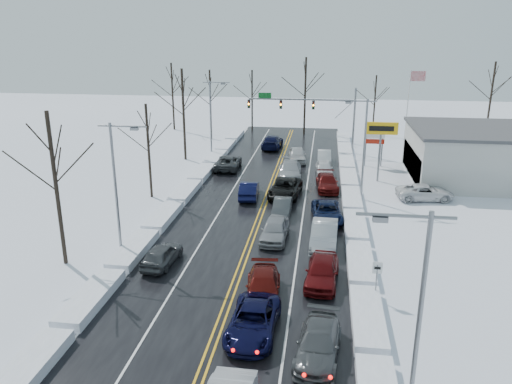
# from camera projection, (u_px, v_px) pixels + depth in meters

# --- Properties ---
(ground) EXTENTS (160.00, 160.00, 0.00)m
(ground) POSITION_uv_depth(u_px,v_px,m) (252.00, 237.00, 36.89)
(ground) COLOR silver
(ground) RESTS_ON ground
(road_surface) EXTENTS (14.00, 84.00, 0.01)m
(road_surface) POSITION_uv_depth(u_px,v_px,m) (256.00, 227.00, 38.77)
(road_surface) COLOR black
(road_surface) RESTS_ON ground
(snow_bank_left) EXTENTS (1.65, 72.00, 0.60)m
(snow_bank_left) POSITION_uv_depth(u_px,v_px,m) (162.00, 222.00, 39.76)
(snow_bank_left) COLOR white
(snow_bank_left) RESTS_ON ground
(snow_bank_right) EXTENTS (1.65, 72.00, 0.60)m
(snow_bank_right) POSITION_uv_depth(u_px,v_px,m) (355.00, 232.00, 37.78)
(snow_bank_right) COLOR white
(snow_bank_right) RESTS_ON ground
(traffic_signal_mast) EXTENTS (13.28, 0.39, 8.00)m
(traffic_signal_mast) POSITION_uv_depth(u_px,v_px,m) (313.00, 108.00, 61.12)
(traffic_signal_mast) COLOR slate
(traffic_signal_mast) RESTS_ON ground
(tires_plus_sign) EXTENTS (3.20, 0.34, 6.00)m
(tires_plus_sign) POSITION_uv_depth(u_px,v_px,m) (381.00, 132.00, 49.04)
(tires_plus_sign) COLOR slate
(tires_plus_sign) RESTS_ON ground
(used_vehicles_sign) EXTENTS (2.20, 0.22, 4.65)m
(used_vehicles_sign) POSITION_uv_depth(u_px,v_px,m) (375.00, 137.00, 55.22)
(used_vehicles_sign) COLOR slate
(used_vehicles_sign) RESTS_ON ground
(speed_limit_sign) EXTENTS (0.55, 0.09, 2.35)m
(speed_limit_sign) POSITION_uv_depth(u_px,v_px,m) (377.00, 274.00, 27.77)
(speed_limit_sign) COLOR slate
(speed_limit_sign) RESTS_ON ground
(flagpole) EXTENTS (1.87, 1.20, 10.00)m
(flagpole) POSITION_uv_depth(u_px,v_px,m) (409.00, 104.00, 61.34)
(flagpole) COLOR silver
(flagpole) RESTS_ON ground
(streetlight_se) EXTENTS (3.20, 0.25, 9.00)m
(streetlight_se) POSITION_uv_depth(u_px,v_px,m) (414.00, 311.00, 17.21)
(streetlight_se) COLOR slate
(streetlight_se) RESTS_ON ground
(streetlight_ne) EXTENTS (3.20, 0.25, 9.00)m
(streetlight_ne) POSITION_uv_depth(u_px,v_px,m) (362.00, 141.00, 43.59)
(streetlight_ne) COLOR slate
(streetlight_ne) RESTS_ON ground
(streetlight_sw) EXTENTS (3.20, 0.25, 9.00)m
(streetlight_sw) POSITION_uv_depth(u_px,v_px,m) (118.00, 179.00, 32.56)
(streetlight_sw) COLOR slate
(streetlight_sw) RESTS_ON ground
(streetlight_nw) EXTENTS (3.20, 0.25, 9.00)m
(streetlight_nw) POSITION_uv_depth(u_px,v_px,m) (212.00, 112.00, 58.94)
(streetlight_nw) COLOR slate
(streetlight_nw) RESTS_ON ground
(tree_left_b) EXTENTS (4.00, 4.00, 10.00)m
(tree_left_b) POSITION_uv_depth(u_px,v_px,m) (53.00, 160.00, 30.58)
(tree_left_b) COLOR #2D231C
(tree_left_b) RESTS_ON ground
(tree_left_c) EXTENTS (3.40, 3.40, 8.50)m
(tree_left_c) POSITION_uv_depth(u_px,v_px,m) (148.00, 133.00, 43.96)
(tree_left_c) COLOR #2D231C
(tree_left_c) RESTS_ON ground
(tree_left_d) EXTENTS (4.20, 4.20, 10.50)m
(tree_left_d) POSITION_uv_depth(u_px,v_px,m) (183.00, 97.00, 56.81)
(tree_left_d) COLOR #2D231C
(tree_left_d) RESTS_ON ground
(tree_left_e) EXTENTS (3.80, 3.80, 9.50)m
(tree_left_e) POSITION_uv_depth(u_px,v_px,m) (210.00, 91.00, 68.28)
(tree_left_e) COLOR #2D231C
(tree_left_e) RESTS_ON ground
(tree_far_a) EXTENTS (4.00, 4.00, 10.00)m
(tree_far_a) POSITION_uv_depth(u_px,v_px,m) (172.00, 83.00, 74.77)
(tree_far_a) COLOR #2D231C
(tree_far_a) RESTS_ON ground
(tree_far_b) EXTENTS (3.60, 3.60, 9.00)m
(tree_far_b) POSITION_uv_depth(u_px,v_px,m) (252.00, 89.00, 74.36)
(tree_far_b) COLOR #2D231C
(tree_far_b) RESTS_ON ground
(tree_far_c) EXTENTS (4.40, 4.40, 11.00)m
(tree_far_c) POSITION_uv_depth(u_px,v_px,m) (306.00, 81.00, 71.00)
(tree_far_c) COLOR #2D231C
(tree_far_c) RESTS_ON ground
(tree_far_d) EXTENTS (3.40, 3.40, 8.50)m
(tree_far_d) POSITION_uv_depth(u_px,v_px,m) (375.00, 93.00, 71.64)
(tree_far_d) COLOR #2D231C
(tree_far_d) RESTS_ON ground
(tree_far_e) EXTENTS (4.20, 4.20, 10.50)m
(tree_far_e) POSITION_uv_depth(u_px,v_px,m) (493.00, 85.00, 69.59)
(tree_far_e) COLOR #2D231C
(tree_far_e) RESTS_ON ground
(queued_car_2) EXTENTS (2.51, 5.17, 1.42)m
(queued_car_2) POSITION_uv_depth(u_px,v_px,m) (253.00, 333.00, 25.14)
(queued_car_2) COLOR black
(queued_car_2) RESTS_ON ground
(queued_car_3) EXTENTS (2.31, 4.90, 1.38)m
(queued_car_3) POSITION_uv_depth(u_px,v_px,m) (263.00, 297.00, 28.55)
(queued_car_3) COLOR #4D0D0A
(queued_car_3) RESTS_ON ground
(queued_car_4) EXTENTS (2.05, 4.67, 1.57)m
(queued_car_4) POSITION_uv_depth(u_px,v_px,m) (275.00, 240.00, 36.40)
(queued_car_4) COLOR gray
(queued_car_4) RESTS_ON ground
(queued_car_5) EXTENTS (1.47, 4.06, 1.33)m
(queued_car_5) POSITION_uv_depth(u_px,v_px,m) (282.00, 215.00, 41.31)
(queued_car_5) COLOR #3A3C3E
(queued_car_5) RESTS_ON ground
(queued_car_6) EXTENTS (3.08, 5.86, 1.57)m
(queued_car_6) POSITION_uv_depth(u_px,v_px,m) (285.00, 196.00, 45.92)
(queued_car_6) COLOR black
(queued_car_6) RESTS_ON ground
(queued_car_7) EXTENTS (2.58, 5.77, 1.64)m
(queued_car_7) POSITION_uv_depth(u_px,v_px,m) (290.00, 178.00, 51.76)
(queued_car_7) COLOR #9FA2A6
(queued_car_7) RESTS_ON ground
(queued_car_8) EXTENTS (2.40, 4.97, 1.64)m
(queued_car_8) POSITION_uv_depth(u_px,v_px,m) (297.00, 162.00, 58.03)
(queued_car_8) COLOR silver
(queued_car_8) RESTS_ON ground
(queued_car_11) EXTENTS (2.39, 4.97, 1.40)m
(queued_car_11) POSITION_uv_depth(u_px,v_px,m) (318.00, 356.00, 23.37)
(queued_car_11) COLOR #45484B
(queued_car_11) RESTS_ON ground
(queued_car_12) EXTENTS (2.25, 4.82, 1.60)m
(queued_car_12) POSITION_uv_depth(u_px,v_px,m) (321.00, 283.00, 30.15)
(queued_car_12) COLOR #500A0C
(queued_car_12) RESTS_ON ground
(queued_car_13) EXTENTS (2.00, 5.20, 1.69)m
(queued_car_13) POSITION_uv_depth(u_px,v_px,m) (324.00, 246.00, 35.36)
(queued_car_13) COLOR #9EA0A5
(queued_car_13) RESTS_ON ground
(queued_car_14) EXTENTS (2.70, 5.17, 1.39)m
(queued_car_14) POSITION_uv_depth(u_px,v_px,m) (326.00, 220.00, 40.18)
(queued_car_14) COLOR #0B1433
(queued_car_14) RESTS_ON ground
(queued_car_15) EXTENTS (2.36, 5.00, 1.41)m
(queued_car_15) POSITION_uv_depth(u_px,v_px,m) (327.00, 189.00, 47.89)
(queued_car_15) COLOR #490A09
(queued_car_15) RESTS_ON ground
(queued_car_16) EXTENTS (1.96, 4.39, 1.46)m
(queued_car_16) POSITION_uv_depth(u_px,v_px,m) (324.00, 175.00, 52.83)
(queued_car_16) COLOR silver
(queued_car_16) RESTS_ON ground
(queued_car_17) EXTENTS (1.59, 4.36, 1.43)m
(queued_car_17) POSITION_uv_depth(u_px,v_px,m) (324.00, 163.00, 57.43)
(queued_car_17) COLOR silver
(queued_car_17) RESTS_ON ground
(oncoming_car_0) EXTENTS (1.90, 4.66, 1.50)m
(oncoming_car_0) POSITION_uv_depth(u_px,v_px,m) (249.00, 197.00, 45.59)
(oncoming_car_0) COLOR black
(oncoming_car_0) RESTS_ON ground
(oncoming_car_1) EXTENTS (2.71, 5.56, 1.52)m
(oncoming_car_1) POSITION_uv_depth(u_px,v_px,m) (228.00, 169.00, 55.01)
(oncoming_car_1) COLOR #3A3B3E
(oncoming_car_1) RESTS_ON ground
(oncoming_car_2) EXTENTS (2.52, 5.81, 1.66)m
(oncoming_car_2) POSITION_uv_depth(u_px,v_px,m) (272.00, 148.00, 64.74)
(oncoming_car_2) COLOR black
(oncoming_car_2) RESTS_ON ground
(oncoming_car_3) EXTENTS (2.03, 4.23, 1.40)m
(oncoming_car_3) POSITION_uv_depth(u_px,v_px,m) (163.00, 264.00, 32.56)
(oncoming_car_3) COLOR #424447
(oncoming_car_3) RESTS_ON ground
(parked_car_0) EXTENTS (5.34, 2.97, 1.41)m
(parked_car_0) POSITION_uv_depth(u_px,v_px,m) (424.00, 200.00, 44.98)
(parked_car_0) COLOR white
(parked_car_0) RESTS_ON ground
(parked_car_1) EXTENTS (2.81, 5.78, 1.62)m
(parked_car_1) POSITION_uv_depth(u_px,v_px,m) (442.00, 182.00, 50.23)
(parked_car_1) COLOR silver
(parked_car_1) RESTS_ON ground
(parked_car_2) EXTENTS (2.40, 4.75, 1.55)m
(parked_car_2) POSITION_uv_depth(u_px,v_px,m) (417.00, 170.00, 54.43)
(parked_car_2) COLOR #BEBDC0
(parked_car_2) RESTS_ON ground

